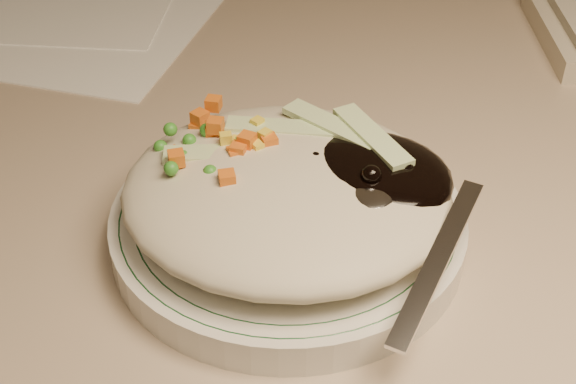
# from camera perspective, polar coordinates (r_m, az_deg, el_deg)

# --- Properties ---
(desk) EXTENTS (1.40, 0.70, 0.74)m
(desk) POSITION_cam_1_polar(r_m,az_deg,el_deg) (0.76, 9.29, -6.47)
(desk) COLOR gray
(desk) RESTS_ON ground
(plate) EXTENTS (0.21, 0.21, 0.02)m
(plate) POSITION_cam_1_polar(r_m,az_deg,el_deg) (0.49, 0.00, -2.41)
(plate) COLOR silver
(plate) RESTS_ON desk
(plate_rim) EXTENTS (0.20, 0.20, 0.00)m
(plate_rim) POSITION_cam_1_polar(r_m,az_deg,el_deg) (0.48, -0.00, -1.51)
(plate_rim) COLOR #144723
(plate_rim) RESTS_ON plate
(meal) EXTENTS (0.21, 0.19, 0.05)m
(meal) POSITION_cam_1_polar(r_m,az_deg,el_deg) (0.46, 0.51, 0.43)
(meal) COLOR #B0A88F
(meal) RESTS_ON plate
(papers) EXTENTS (0.36, 0.29, 0.00)m
(papers) POSITION_cam_1_polar(r_m,az_deg,el_deg) (0.81, -18.09, 12.46)
(papers) COLOR white
(papers) RESTS_ON desk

